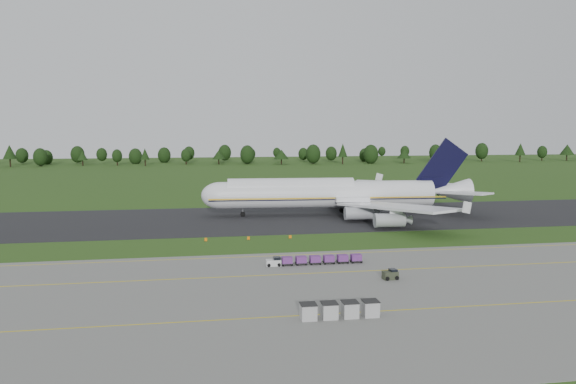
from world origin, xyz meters
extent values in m
plane|color=#254414|center=(0.00, 0.00, 0.00)|extent=(600.00, 600.00, 0.00)
cube|color=slate|center=(0.00, -34.00, 0.03)|extent=(300.00, 52.00, 0.06)
cube|color=black|center=(0.00, 28.00, 0.04)|extent=(300.00, 40.00, 0.08)
cube|color=gold|center=(0.00, -22.00, 0.07)|extent=(300.00, 0.25, 0.01)
cube|color=gold|center=(0.00, -40.00, 0.07)|extent=(300.00, 0.20, 0.01)
cube|color=gold|center=(0.00, -10.00, 0.07)|extent=(120.00, 0.20, 0.01)
cylinder|color=black|center=(-110.13, 221.42, 2.14)|extent=(0.70, 0.70, 4.27)
cone|color=#1E3813|center=(-110.13, 221.42, 8.07)|extent=(7.02, 7.02, 7.60)
cylinder|color=black|center=(-94.96, 222.77, 1.67)|extent=(0.70, 0.70, 3.34)
sphere|color=#1E3813|center=(-94.96, 222.77, 5.10)|extent=(7.48, 7.48, 7.48)
cylinder|color=black|center=(-73.31, 224.54, 1.51)|extent=(0.70, 0.70, 3.02)
cone|color=#1E3813|center=(-73.31, 224.54, 5.71)|extent=(5.51, 5.51, 5.37)
cylinder|color=black|center=(-54.59, 223.24, 1.77)|extent=(0.70, 0.70, 3.54)
sphere|color=#1E3813|center=(-54.59, 223.24, 5.41)|extent=(5.62, 5.62, 5.62)
cylinder|color=black|center=(-38.91, 217.25, 1.75)|extent=(0.70, 0.70, 3.50)
cone|color=#1E3813|center=(-38.91, 217.25, 6.61)|extent=(5.02, 5.02, 6.22)
cylinder|color=black|center=(-16.76, 225.51, 1.74)|extent=(0.70, 0.70, 3.48)
sphere|color=#1E3813|center=(-16.76, 225.51, 5.32)|extent=(5.74, 5.74, 5.74)
cylinder|color=black|center=(1.83, 225.19, 1.46)|extent=(0.70, 0.70, 2.92)
cone|color=#1E3813|center=(1.83, 225.19, 5.52)|extent=(7.56, 7.56, 5.19)
cylinder|color=black|center=(18.25, 223.64, 1.80)|extent=(0.70, 0.70, 3.61)
sphere|color=#1E3813|center=(18.25, 223.64, 5.51)|extent=(8.30, 8.30, 8.30)
cylinder|color=black|center=(37.15, 216.80, 1.55)|extent=(0.70, 0.70, 3.10)
cone|color=#1E3813|center=(37.15, 216.80, 5.85)|extent=(8.69, 8.69, 5.51)
cylinder|color=black|center=(55.95, 217.44, 1.91)|extent=(0.70, 0.70, 3.83)
sphere|color=#1E3813|center=(55.95, 217.44, 5.85)|extent=(8.51, 8.51, 8.51)
cylinder|color=black|center=(72.26, 212.48, 2.16)|extent=(0.70, 0.70, 4.31)
cone|color=#1E3813|center=(72.26, 212.48, 8.15)|extent=(5.31, 5.31, 7.67)
cylinder|color=black|center=(90.41, 216.79, 1.77)|extent=(0.70, 0.70, 3.53)
sphere|color=#1E3813|center=(90.41, 216.79, 5.40)|extent=(8.80, 8.80, 8.80)
cylinder|color=black|center=(110.97, 216.65, 1.46)|extent=(0.70, 0.70, 2.92)
cone|color=#1E3813|center=(110.97, 216.65, 5.51)|extent=(8.28, 8.28, 5.19)
cylinder|color=black|center=(132.88, 221.74, 1.93)|extent=(0.70, 0.70, 3.86)
sphere|color=#1E3813|center=(132.88, 221.74, 5.90)|extent=(7.66, 7.66, 7.66)
cylinder|color=black|center=(148.62, 224.67, 1.57)|extent=(0.70, 0.70, 3.15)
cone|color=#1E3813|center=(148.62, 224.67, 5.95)|extent=(6.89, 6.89, 5.60)
cylinder|color=black|center=(165.05, 225.22, 2.11)|extent=(0.70, 0.70, 4.22)
sphere|color=#1E3813|center=(165.05, 225.22, 6.45)|extent=(7.80, 7.80, 7.80)
cylinder|color=black|center=(185.25, 215.65, 2.08)|extent=(0.70, 0.70, 4.16)
cone|color=#1E3813|center=(185.25, 215.65, 7.85)|extent=(6.30, 6.30, 7.39)
cylinder|color=black|center=(206.85, 225.95, 1.81)|extent=(0.70, 0.70, 3.63)
sphere|color=#1E3813|center=(206.85, 225.95, 5.54)|extent=(6.08, 6.08, 6.08)
cylinder|color=black|center=(222.82, 223.78, 1.87)|extent=(0.70, 0.70, 3.73)
cone|color=#1E3813|center=(222.82, 223.78, 7.05)|extent=(8.89, 8.89, 6.63)
cylinder|color=white|center=(20.19, 30.97, 5.18)|extent=(52.08, 9.81, 6.43)
cylinder|color=white|center=(11.29, 31.56, 6.69)|extent=(30.61, 7.00, 5.01)
sphere|color=white|center=(-5.64, 32.67, 5.18)|extent=(6.43, 6.43, 6.43)
cone|color=white|center=(50.92, 28.95, 5.62)|extent=(10.20, 6.74, 6.11)
cube|color=gold|center=(19.98, 27.75, 4.64)|extent=(57.00, 3.81, 0.31)
cube|color=white|center=(31.05, 13.17, 4.37)|extent=(19.74, 31.47, 0.49)
cube|color=white|center=(33.29, 47.19, 4.37)|extent=(22.81, 30.77, 0.49)
cylinder|color=#989AA0|center=(24.75, 19.40, 2.14)|extent=(6.42, 3.26, 2.86)
cylinder|color=#989AA0|center=(28.40, 9.32, 2.14)|extent=(6.42, 3.26, 2.86)
cylinder|color=#989AA0|center=(26.23, 41.85, 2.14)|extent=(6.42, 3.26, 2.86)
cylinder|color=#989AA0|center=(31.17, 51.36, 2.14)|extent=(6.42, 3.26, 2.86)
cube|color=black|center=(48.71, 29.09, 11.63)|extent=(13.02, 1.34, 14.33)
cube|color=white|center=(51.82, 22.18, 5.89)|extent=(9.81, 12.55, 0.40)
cube|color=white|center=(52.70, 35.54, 5.89)|extent=(10.77, 12.28, 0.40)
cylinder|color=slate|center=(-0.29, 32.32, 0.98)|extent=(0.32, 0.32, 1.96)
cylinder|color=black|center=(-0.29, 32.32, 0.58)|extent=(1.21, 0.88, 1.16)
cylinder|color=slate|center=(25.27, 26.61, 0.98)|extent=(0.32, 0.32, 1.96)
cylinder|color=black|center=(25.27, 26.61, 0.58)|extent=(1.21, 0.88, 1.16)
cylinder|color=slate|center=(25.80, 34.63, 0.98)|extent=(0.32, 0.32, 1.96)
cylinder|color=black|center=(25.80, 34.63, 0.58)|extent=(1.21, 0.88, 1.16)
cube|color=silver|center=(0.38, -16.69, 0.55)|extent=(2.31, 1.24, 0.98)
cylinder|color=black|center=(-0.42, -17.31, 0.33)|extent=(0.53, 0.20, 0.53)
cube|color=black|center=(2.51, -16.69, 0.37)|extent=(1.78, 1.33, 0.11)
cube|color=#5D2971|center=(2.51, -16.69, 0.90)|extent=(1.60, 1.24, 0.98)
cylinder|color=black|center=(1.80, -17.31, 0.21)|extent=(0.30, 0.13, 0.30)
cube|color=black|center=(4.74, -16.69, 0.37)|extent=(1.78, 1.33, 0.11)
cube|color=#5D2971|center=(4.74, -16.69, 0.90)|extent=(1.60, 1.24, 0.98)
cylinder|color=black|center=(4.02, -17.31, 0.21)|extent=(0.30, 0.13, 0.30)
cube|color=black|center=(6.96, -16.69, 0.37)|extent=(1.78, 1.33, 0.11)
cube|color=#5D2971|center=(6.96, -16.69, 0.90)|extent=(1.60, 1.24, 0.98)
cylinder|color=black|center=(6.25, -17.31, 0.21)|extent=(0.30, 0.13, 0.30)
cube|color=black|center=(9.18, -16.69, 0.37)|extent=(1.78, 1.33, 0.11)
cube|color=#5D2971|center=(9.18, -16.69, 0.90)|extent=(1.60, 1.24, 0.98)
cylinder|color=black|center=(8.47, -17.31, 0.21)|extent=(0.30, 0.13, 0.30)
cube|color=black|center=(11.40, -16.69, 0.37)|extent=(1.78, 1.33, 0.11)
cube|color=#5D2971|center=(11.40, -16.69, 0.90)|extent=(1.60, 1.24, 0.98)
cylinder|color=black|center=(10.69, -17.31, 0.21)|extent=(0.30, 0.13, 0.30)
cube|color=black|center=(13.63, -16.69, 0.37)|extent=(1.78, 1.33, 0.11)
cube|color=#5D2971|center=(13.63, -16.69, 0.90)|extent=(1.60, 1.24, 0.98)
cylinder|color=black|center=(12.92, -17.31, 0.21)|extent=(0.30, 0.13, 0.30)
cylinder|color=black|center=(0.38, -16.69, 0.33)|extent=(0.53, 0.20, 0.53)
cube|color=#2F3424|center=(15.62, -26.98, 0.63)|extent=(2.21, 1.46, 1.15)
cylinder|color=black|center=(14.89, -27.61, 0.35)|extent=(0.58, 0.21, 0.58)
cylinder|color=black|center=(16.35, -26.36, 0.35)|extent=(0.58, 0.21, 0.58)
cube|color=#A6A6A6|center=(0.91, -41.41, 0.92)|extent=(1.72, 1.72, 1.72)
cube|color=black|center=(0.91, -41.41, 1.82)|extent=(1.83, 1.83, 0.09)
cube|color=#A6A6A6|center=(3.31, -41.41, 0.92)|extent=(1.72, 1.72, 1.72)
cube|color=black|center=(3.31, -41.41, 1.82)|extent=(1.83, 1.83, 0.09)
cube|color=#A6A6A6|center=(5.71, -41.41, 0.92)|extent=(1.72, 1.72, 1.72)
cube|color=black|center=(5.71, -41.41, 1.82)|extent=(1.83, 1.83, 0.09)
cube|color=#A6A6A6|center=(8.11, -41.41, 0.92)|extent=(1.72, 1.72, 1.72)
cube|color=black|center=(8.11, -41.41, 1.82)|extent=(1.83, 1.83, 0.09)
cube|color=orange|center=(-9.61, 4.39, 0.30)|extent=(0.50, 0.12, 0.60)
cube|color=black|center=(-9.61, 4.39, 0.02)|extent=(0.30, 0.30, 0.04)
cube|color=orange|center=(-1.53, 4.39, 0.30)|extent=(0.50, 0.12, 0.60)
cube|color=black|center=(-1.53, 4.39, 0.02)|extent=(0.30, 0.30, 0.04)
cube|color=orange|center=(6.55, 4.39, 0.30)|extent=(0.50, 0.12, 0.60)
cube|color=black|center=(6.55, 4.39, 0.02)|extent=(0.30, 0.30, 0.04)
camera|label=1|loc=(-11.16, -100.88, 21.48)|focal=35.00mm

